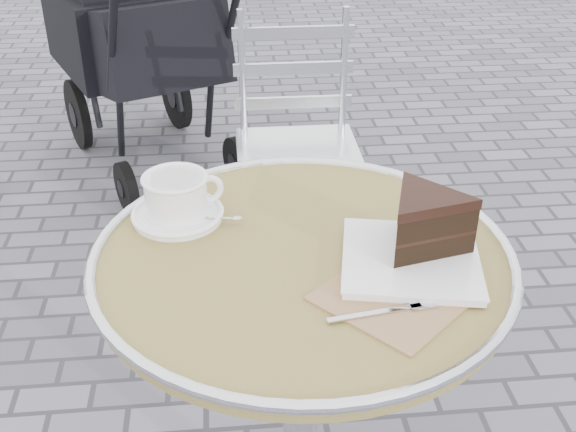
{
  "coord_description": "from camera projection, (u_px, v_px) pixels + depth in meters",
  "views": [
    {
      "loc": [
        -0.12,
        -1.0,
        1.41
      ],
      "look_at": [
        -0.02,
        0.04,
        0.78
      ],
      "focal_mm": 45.0,
      "sensor_mm": 36.0,
      "label": 1
    }
  ],
  "objects": [
    {
      "name": "cafe_table",
      "position": [
        302.0,
        329.0,
        1.3
      ],
      "size": [
        0.72,
        0.72,
        0.74
      ],
      "color": "silver",
      "rests_on": "ground"
    },
    {
      "name": "cappuccino_set",
      "position": [
        178.0,
        200.0,
        1.3
      ],
      "size": [
        0.19,
        0.16,
        0.08
      ],
      "rotation": [
        0.0,
        0.0,
        0.3
      ],
      "color": "white",
      "rests_on": "cafe_table"
    },
    {
      "name": "cake_plate_set",
      "position": [
        421.0,
        231.0,
        1.17
      ],
      "size": [
        0.32,
        0.35,
        0.12
      ],
      "rotation": [
        0.0,
        0.0,
        -0.19
      ],
      "color": "#9A7154",
      "rests_on": "cafe_table"
    },
    {
      "name": "bistro_chair",
      "position": [
        295.0,
        116.0,
        2.26
      ],
      "size": [
        0.38,
        0.38,
        0.84
      ],
      "rotation": [
        0.0,
        0.0,
        -0.01
      ],
      "color": "silver",
      "rests_on": "ground"
    },
    {
      "name": "baby_stroller",
      "position": [
        139.0,
        43.0,
        2.93
      ],
      "size": [
        0.89,
        1.2,
        1.15
      ],
      "rotation": [
        0.0,
        0.0,
        0.41
      ],
      "color": "black",
      "rests_on": "ground"
    }
  ]
}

